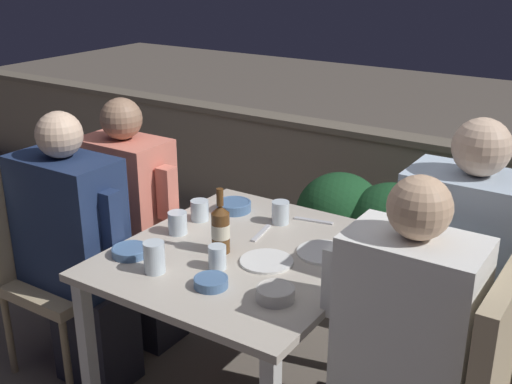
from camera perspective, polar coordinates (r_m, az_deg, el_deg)
The scene contains 24 objects.
parapet_wall at distance 4.10m, azimuth 13.10°, elevation -0.19°, with size 9.00×0.18×0.75m.
dining_table at distance 2.53m, azimuth -0.97°, elevation -7.01°, with size 0.92×1.04×0.72m.
planter_hedge at distance 3.40m, azimuth 11.82°, elevation -4.40°, with size 1.06×0.47×0.71m.
chair_left_near at distance 3.00m, azimuth -18.19°, elevation -4.75°, with size 0.44×0.44×0.97m.
person_navy_jumper at distance 2.84m, azimuth -15.55°, elevation -5.22°, with size 0.51×0.26×1.22m.
chair_left_far at distance 3.24m, azimuth -13.43°, elevation -2.34°, with size 0.44×0.44×0.97m.
person_coral_top at distance 3.09m, azimuth -10.75°, elevation -2.73°, with size 0.49×0.26×1.20m.
person_white_polo at distance 2.13m, azimuth 12.21°, elevation -14.06°, with size 0.49×0.26×1.22m.
chair_right_far at distance 2.40m, azimuth 21.66°, elevation -12.05°, with size 0.44×0.44×0.97m.
person_blue_shirt at distance 2.39m, azimuth 17.10°, elevation -9.09°, with size 0.51×0.26×1.32m.
beer_bottle at distance 2.45m, azimuth -3.17°, elevation -3.23°, with size 0.07×0.07×0.26m.
plate_0 at distance 2.48m, azimuth 6.09°, elevation -5.35°, with size 0.21×0.21×0.01m.
plate_1 at distance 2.40m, azimuth 0.94°, elevation -6.17°, with size 0.20×0.20×0.01m.
bowl_0 at distance 2.24m, azimuth -4.02°, elevation -7.94°, with size 0.12×0.12×0.03m.
bowl_1 at distance 2.85m, azimuth -1.99°, elevation -1.21°, with size 0.15×0.15×0.04m.
bowl_2 at distance 2.50m, azimuth -11.12°, elevation -5.14°, with size 0.14×0.14×0.03m.
bowl_3 at distance 2.16m, azimuth 1.74°, elevation -8.92°, with size 0.13×0.13×0.05m.
glass_cup_0 at distance 2.76m, azimuth -5.03°, elevation -1.63°, with size 0.08×0.08×0.09m.
glass_cup_1 at distance 2.35m, azimuth -3.46°, elevation -5.80°, with size 0.07×0.07×0.09m.
glass_cup_2 at distance 2.34m, azimuth -9.02°, elevation -5.75°, with size 0.08×0.08×0.12m.
glass_cup_3 at distance 2.72m, azimuth 2.19°, elevation -1.83°, with size 0.07×0.07×0.10m.
glass_cup_4 at distance 2.64m, azimuth -6.98°, elevation -2.74°, with size 0.08×0.08×0.09m.
fork_0 at distance 2.76m, azimuth 5.14°, elevation -2.56°, with size 0.17×0.05×0.01m.
fork_1 at distance 2.63m, azimuth 0.45°, elevation -3.67°, with size 0.05×0.17×0.01m.
Camera 1 is at (1.25, -1.85, 1.82)m, focal length 45.00 mm.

